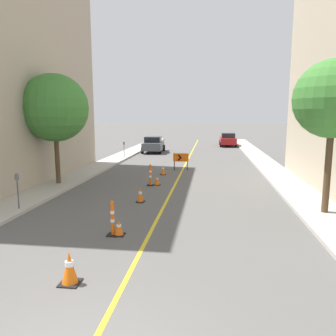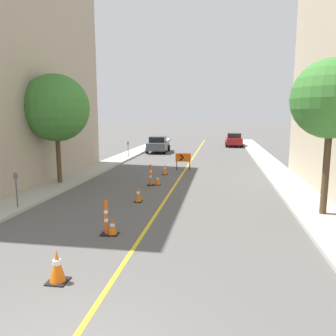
{
  "view_description": "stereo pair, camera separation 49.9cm",
  "coord_description": "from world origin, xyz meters",
  "px_view_note": "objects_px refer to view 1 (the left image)",
  "views": [
    {
      "loc": [
        1.83,
        -3.65,
        3.7
      ],
      "look_at": [
        -0.3,
        12.83,
        1.0
      ],
      "focal_mm": 35.0,
      "sensor_mm": 36.0,
      "label": 1
    },
    {
      "loc": [
        2.33,
        -3.58,
        3.7
      ],
      "look_at": [
        -0.3,
        12.83,
        1.0
      ],
      "focal_mm": 35.0,
      "sensor_mm": 36.0,
      "label": 2
    }
  ],
  "objects_px": {
    "delineator_post_front": "(113,221)",
    "parking_meter_far_curb": "(124,146)",
    "parked_car_curb_mid": "(228,140)",
    "delineator_post_rear": "(150,176)",
    "street_tree_left_near": "(55,108)",
    "parking_meter_near_curb": "(17,184)",
    "traffic_cone_fifth": "(163,170)",
    "parked_car_curb_near": "(153,144)",
    "street_tree_right_near": "(333,100)",
    "traffic_cone_nearest": "(69,268)",
    "traffic_cone_third": "(140,195)",
    "traffic_cone_fourth": "(157,180)",
    "traffic_cone_second": "(119,228)",
    "arrow_barricade_primary": "(181,158)"
  },
  "relations": [
    {
      "from": "delineator_post_front",
      "to": "parking_meter_far_curb",
      "type": "xyz_separation_m",
      "value": [
        -4.34,
        17.64,
        0.6
      ]
    },
    {
      "from": "parked_car_curb_mid",
      "to": "parking_meter_far_curb",
      "type": "bearing_deg",
      "value": -127.02
    },
    {
      "from": "delineator_post_rear",
      "to": "street_tree_left_near",
      "type": "distance_m",
      "value": 6.03
    },
    {
      "from": "parking_meter_near_curb",
      "to": "street_tree_left_near",
      "type": "distance_m",
      "value": 5.59
    },
    {
      "from": "traffic_cone_fifth",
      "to": "parked_car_curb_near",
      "type": "distance_m",
      "value": 12.47
    },
    {
      "from": "street_tree_right_near",
      "to": "traffic_cone_nearest",
      "type": "bearing_deg",
      "value": -140.65
    },
    {
      "from": "street_tree_left_near",
      "to": "traffic_cone_nearest",
      "type": "bearing_deg",
      "value": -63.08
    },
    {
      "from": "traffic_cone_third",
      "to": "parked_car_curb_mid",
      "type": "bearing_deg",
      "value": 79.24
    },
    {
      "from": "traffic_cone_nearest",
      "to": "parking_meter_far_curb",
      "type": "xyz_separation_m",
      "value": [
        -4.26,
        20.62,
        0.71
      ]
    },
    {
      "from": "traffic_cone_third",
      "to": "parking_meter_near_curb",
      "type": "relative_size",
      "value": 0.46
    },
    {
      "from": "parking_meter_near_curb",
      "to": "traffic_cone_fourth",
      "type": "bearing_deg",
      "value": 50.79
    },
    {
      "from": "traffic_cone_second",
      "to": "street_tree_left_near",
      "type": "xyz_separation_m",
      "value": [
        -5.17,
        6.66,
        3.81
      ]
    },
    {
      "from": "arrow_barricade_primary",
      "to": "traffic_cone_nearest",
      "type": "bearing_deg",
      "value": -98.36
    },
    {
      "from": "delineator_post_front",
      "to": "delineator_post_rear",
      "type": "xyz_separation_m",
      "value": [
        -0.16,
        7.32,
        0.01
      ]
    },
    {
      "from": "traffic_cone_third",
      "to": "traffic_cone_fourth",
      "type": "distance_m",
      "value": 3.54
    },
    {
      "from": "parking_meter_far_curb",
      "to": "street_tree_right_near",
      "type": "bearing_deg",
      "value": -51.73
    },
    {
      "from": "delineator_post_front",
      "to": "street_tree_left_near",
      "type": "relative_size",
      "value": 0.2
    },
    {
      "from": "parking_meter_near_curb",
      "to": "street_tree_left_near",
      "type": "relative_size",
      "value": 0.25
    },
    {
      "from": "traffic_cone_second",
      "to": "arrow_barricade_primary",
      "type": "relative_size",
      "value": 0.42
    },
    {
      "from": "parked_car_curb_near",
      "to": "parking_meter_far_curb",
      "type": "bearing_deg",
      "value": -111.21
    },
    {
      "from": "traffic_cone_third",
      "to": "traffic_cone_nearest",
      "type": "bearing_deg",
      "value": -90.75
    },
    {
      "from": "traffic_cone_fifth",
      "to": "arrow_barricade_primary",
      "type": "height_order",
      "value": "arrow_barricade_primary"
    },
    {
      "from": "traffic_cone_fifth",
      "to": "delineator_post_rear",
      "type": "height_order",
      "value": "delineator_post_rear"
    },
    {
      "from": "street_tree_left_near",
      "to": "delineator_post_front",
      "type": "bearing_deg",
      "value": -53.31
    },
    {
      "from": "parking_meter_far_curb",
      "to": "street_tree_right_near",
      "type": "distance_m",
      "value": 18.91
    },
    {
      "from": "traffic_cone_third",
      "to": "traffic_cone_fourth",
      "type": "height_order",
      "value": "traffic_cone_third"
    },
    {
      "from": "delineator_post_rear",
      "to": "traffic_cone_second",
      "type": "bearing_deg",
      "value": -87.28
    },
    {
      "from": "delineator_post_rear",
      "to": "street_tree_left_near",
      "type": "height_order",
      "value": "street_tree_left_near"
    },
    {
      "from": "street_tree_left_near",
      "to": "parking_meter_far_curb",
      "type": "bearing_deg",
      "value": 86.57
    },
    {
      "from": "traffic_cone_fourth",
      "to": "traffic_cone_fifth",
      "type": "height_order",
      "value": "traffic_cone_fifth"
    },
    {
      "from": "traffic_cone_nearest",
      "to": "traffic_cone_second",
      "type": "relative_size",
      "value": 1.53
    },
    {
      "from": "traffic_cone_second",
      "to": "traffic_cone_fourth",
      "type": "relative_size",
      "value": 0.93
    },
    {
      "from": "parking_meter_far_curb",
      "to": "parking_meter_near_curb",
      "type": "bearing_deg",
      "value": -90.0
    },
    {
      "from": "traffic_cone_nearest",
      "to": "street_tree_left_near",
      "type": "relative_size",
      "value": 0.13
    },
    {
      "from": "parked_car_curb_mid",
      "to": "parking_meter_near_curb",
      "type": "distance_m",
      "value": 29.84
    },
    {
      "from": "traffic_cone_fifth",
      "to": "parked_car_curb_mid",
      "type": "xyz_separation_m",
      "value": [
        4.98,
        19.75,
        0.49
      ]
    },
    {
      "from": "delineator_post_front",
      "to": "street_tree_right_near",
      "type": "relative_size",
      "value": 0.2
    },
    {
      "from": "traffic_cone_nearest",
      "to": "parked_car_curb_mid",
      "type": "relative_size",
      "value": 0.17
    },
    {
      "from": "delineator_post_rear",
      "to": "arrow_barricade_primary",
      "type": "xyz_separation_m",
      "value": [
        1.16,
        5.04,
        0.33
      ]
    },
    {
      "from": "delineator_post_rear",
      "to": "parking_meter_far_curb",
      "type": "height_order",
      "value": "parking_meter_far_curb"
    },
    {
      "from": "arrow_barricade_primary",
      "to": "parking_meter_near_curb",
      "type": "bearing_deg",
      "value": -121.56
    },
    {
      "from": "traffic_cone_fifth",
      "to": "delineator_post_front",
      "type": "distance_m",
      "value": 10.57
    },
    {
      "from": "traffic_cone_third",
      "to": "parked_car_curb_near",
      "type": "height_order",
      "value": "parked_car_curb_near"
    },
    {
      "from": "parking_meter_near_curb",
      "to": "parked_car_curb_near",
      "type": "bearing_deg",
      "value": 85.45
    },
    {
      "from": "traffic_cone_second",
      "to": "parked_car_curb_near",
      "type": "xyz_separation_m",
      "value": [
        -2.87,
        22.69,
        0.56
      ]
    },
    {
      "from": "arrow_barricade_primary",
      "to": "street_tree_left_near",
      "type": "distance_m",
      "value": 8.85
    },
    {
      "from": "traffic_cone_nearest",
      "to": "parked_car_curb_near",
      "type": "xyz_separation_m",
      "value": [
        -2.61,
        25.7,
        0.43
      ]
    },
    {
      "from": "parked_car_curb_mid",
      "to": "street_tree_right_near",
      "type": "distance_m",
      "value": 27.62
    },
    {
      "from": "traffic_cone_second",
      "to": "arrow_barricade_primary",
      "type": "xyz_separation_m",
      "value": [
        0.82,
        12.32,
        0.58
      ]
    },
    {
      "from": "traffic_cone_second",
      "to": "delineator_post_front",
      "type": "relative_size",
      "value": 0.44
    }
  ]
}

